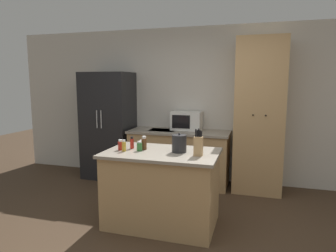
{
  "coord_description": "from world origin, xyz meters",
  "views": [
    {
      "loc": [
        0.81,
        -2.74,
        1.68
      ],
      "look_at": [
        -0.42,
        1.4,
        1.05
      ],
      "focal_mm": 32.0,
      "sensor_mm": 36.0,
      "label": 1
    }
  ],
  "objects_px": {
    "spice_bottle_tall_dark": "(132,143)",
    "spice_bottle_green_herb": "(144,143)",
    "knife_block": "(198,146)",
    "kettle": "(179,143)",
    "spice_bottle_amber_oil": "(142,144)",
    "spice_bottle_orange_cap": "(124,146)",
    "spice_bottle_pale_salt": "(140,146)",
    "spice_bottle_short_red": "(121,145)",
    "refrigerator": "(109,125)",
    "pantry_cabinet": "(259,116)",
    "microwave": "(187,121)"
  },
  "relations": [
    {
      "from": "spice_bottle_short_red",
      "to": "kettle",
      "type": "height_order",
      "value": "kettle"
    },
    {
      "from": "pantry_cabinet",
      "to": "refrigerator",
      "type": "bearing_deg",
      "value": -179.54
    },
    {
      "from": "spice_bottle_green_herb",
      "to": "kettle",
      "type": "bearing_deg",
      "value": -1.24
    },
    {
      "from": "spice_bottle_short_red",
      "to": "spice_bottle_pale_salt",
      "type": "xyz_separation_m",
      "value": [
        0.23,
        0.02,
        -0.0
      ]
    },
    {
      "from": "microwave",
      "to": "knife_block",
      "type": "bearing_deg",
      "value": -72.87
    },
    {
      "from": "pantry_cabinet",
      "to": "spice_bottle_short_red",
      "type": "bearing_deg",
      "value": -135.04
    },
    {
      "from": "spice_bottle_short_red",
      "to": "knife_block",
      "type": "bearing_deg",
      "value": -1.01
    },
    {
      "from": "pantry_cabinet",
      "to": "spice_bottle_green_herb",
      "type": "relative_size",
      "value": 14.33
    },
    {
      "from": "refrigerator",
      "to": "spice_bottle_short_red",
      "type": "bearing_deg",
      "value": -57.95
    },
    {
      "from": "refrigerator",
      "to": "spice_bottle_tall_dark",
      "type": "distance_m",
      "value": 1.79
    },
    {
      "from": "spice_bottle_short_red",
      "to": "spice_bottle_pale_salt",
      "type": "height_order",
      "value": "spice_bottle_short_red"
    },
    {
      "from": "spice_bottle_amber_oil",
      "to": "refrigerator",
      "type": "bearing_deg",
      "value": 130.21
    },
    {
      "from": "pantry_cabinet",
      "to": "spice_bottle_orange_cap",
      "type": "height_order",
      "value": "pantry_cabinet"
    },
    {
      "from": "spice_bottle_green_herb",
      "to": "spice_bottle_short_red",
      "type": "bearing_deg",
      "value": -158.88
    },
    {
      "from": "microwave",
      "to": "spice_bottle_amber_oil",
      "type": "distance_m",
      "value": 1.54
    },
    {
      "from": "spice_bottle_amber_oil",
      "to": "pantry_cabinet",
      "type": "bearing_deg",
      "value": 45.9
    },
    {
      "from": "spice_bottle_green_herb",
      "to": "spice_bottle_orange_cap",
      "type": "relative_size",
      "value": 1.2
    },
    {
      "from": "knife_block",
      "to": "spice_bottle_amber_oil",
      "type": "distance_m",
      "value": 0.76
    },
    {
      "from": "knife_block",
      "to": "kettle",
      "type": "xyz_separation_m",
      "value": [
        -0.24,
        0.11,
        -0.01
      ]
    },
    {
      "from": "spice_bottle_short_red",
      "to": "refrigerator",
      "type": "bearing_deg",
      "value": 122.05
    },
    {
      "from": "kettle",
      "to": "spice_bottle_orange_cap",
      "type": "bearing_deg",
      "value": -166.68
    },
    {
      "from": "refrigerator",
      "to": "spice_bottle_green_herb",
      "type": "bearing_deg",
      "value": -49.67
    },
    {
      "from": "pantry_cabinet",
      "to": "spice_bottle_amber_oil",
      "type": "height_order",
      "value": "pantry_cabinet"
    },
    {
      "from": "knife_block",
      "to": "spice_bottle_green_herb",
      "type": "height_order",
      "value": "knife_block"
    },
    {
      "from": "spice_bottle_tall_dark",
      "to": "microwave",
      "type": "bearing_deg",
      "value": 78.57
    },
    {
      "from": "microwave",
      "to": "spice_bottle_amber_oil",
      "type": "bearing_deg",
      "value": -97.88
    },
    {
      "from": "refrigerator",
      "to": "kettle",
      "type": "distance_m",
      "value": 2.21
    },
    {
      "from": "microwave",
      "to": "kettle",
      "type": "bearing_deg",
      "value": -80.04
    },
    {
      "from": "spice_bottle_tall_dark",
      "to": "spice_bottle_short_red",
      "type": "distance_m",
      "value": 0.15
    },
    {
      "from": "knife_block",
      "to": "kettle",
      "type": "bearing_deg",
      "value": 156.2
    },
    {
      "from": "spice_bottle_tall_dark",
      "to": "kettle",
      "type": "relative_size",
      "value": 0.65
    },
    {
      "from": "pantry_cabinet",
      "to": "knife_block",
      "type": "xyz_separation_m",
      "value": [
        -0.63,
        -1.59,
        -0.17
      ]
    },
    {
      "from": "pantry_cabinet",
      "to": "spice_bottle_green_herb",
      "type": "distance_m",
      "value": 1.98
    },
    {
      "from": "spice_bottle_pale_salt",
      "to": "kettle",
      "type": "height_order",
      "value": "kettle"
    },
    {
      "from": "pantry_cabinet",
      "to": "spice_bottle_pale_salt",
      "type": "height_order",
      "value": "pantry_cabinet"
    },
    {
      "from": "spice_bottle_tall_dark",
      "to": "spice_bottle_green_herb",
      "type": "height_order",
      "value": "spice_bottle_green_herb"
    },
    {
      "from": "refrigerator",
      "to": "kettle",
      "type": "relative_size",
      "value": 8.27
    },
    {
      "from": "microwave",
      "to": "spice_bottle_tall_dark",
      "type": "xyz_separation_m",
      "value": [
        -0.32,
        -1.57,
        -0.09
      ]
    },
    {
      "from": "knife_block",
      "to": "pantry_cabinet",
      "type": "bearing_deg",
      "value": 68.24
    },
    {
      "from": "spice_bottle_tall_dark",
      "to": "spice_bottle_pale_salt",
      "type": "bearing_deg",
      "value": -34.21
    },
    {
      "from": "spice_bottle_tall_dark",
      "to": "spice_bottle_amber_oil",
      "type": "xyz_separation_m",
      "value": [
        0.11,
        0.05,
        -0.02
      ]
    },
    {
      "from": "knife_block",
      "to": "spice_bottle_amber_oil",
      "type": "height_order",
      "value": "knife_block"
    },
    {
      "from": "knife_block",
      "to": "spice_bottle_pale_salt",
      "type": "bearing_deg",
      "value": 177.01
    },
    {
      "from": "spice_bottle_amber_oil",
      "to": "spice_bottle_pale_salt",
      "type": "bearing_deg",
      "value": -78.6
    },
    {
      "from": "refrigerator",
      "to": "knife_block",
      "type": "xyz_separation_m",
      "value": [
        1.91,
        -1.57,
        0.07
      ]
    },
    {
      "from": "refrigerator",
      "to": "spice_bottle_orange_cap",
      "type": "height_order",
      "value": "refrigerator"
    },
    {
      "from": "pantry_cabinet",
      "to": "knife_block",
      "type": "relative_size",
      "value": 7.83
    },
    {
      "from": "spice_bottle_green_herb",
      "to": "spice_bottle_orange_cap",
      "type": "bearing_deg",
      "value": -140.37
    },
    {
      "from": "spice_bottle_pale_salt",
      "to": "spice_bottle_orange_cap",
      "type": "xyz_separation_m",
      "value": [
        -0.16,
        -0.08,
        0.01
      ]
    },
    {
      "from": "spice_bottle_amber_oil",
      "to": "spice_bottle_orange_cap",
      "type": "bearing_deg",
      "value": -122.0
    }
  ]
}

